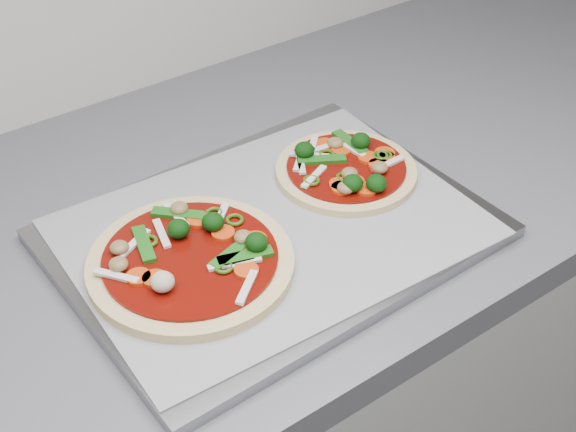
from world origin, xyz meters
TOP-DOWN VIEW (x-y plane):
  - countertop at (0.00, 1.30)m, footprint 3.60×0.60m
  - baking_tray at (0.16, 1.22)m, footprint 0.46×0.34m
  - parchment at (0.16, 1.22)m, footprint 0.44×0.33m
  - pizza_left at (0.06, 1.21)m, footprint 0.22×0.22m
  - pizza_right at (0.29, 1.24)m, footprint 0.22×0.22m

SIDE VIEW (x-z plane):
  - countertop at x=0.00m, z-range 0.86..0.90m
  - baking_tray at x=0.16m, z-range 0.90..0.91m
  - parchment at x=0.16m, z-range 0.91..0.92m
  - pizza_right at x=0.29m, z-range 0.91..0.94m
  - pizza_left at x=0.06m, z-range 0.91..0.94m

